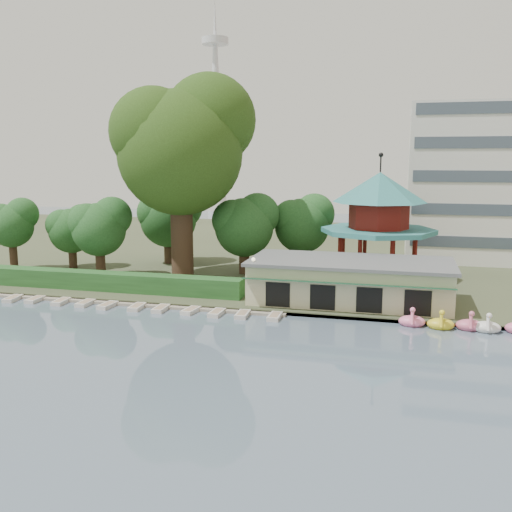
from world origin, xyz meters
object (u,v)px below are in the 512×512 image
(dock, at_px, (111,302))
(boathouse, at_px, (350,281))
(big_tree, at_px, (182,142))
(pavilion, at_px, (379,216))

(dock, distance_m, boathouse, 22.62)
(dock, relative_size, big_tree, 1.52)
(dock, xyz_separation_m, big_tree, (3.18, 11.02, 15.13))
(dock, relative_size, boathouse, 1.83)
(boathouse, xyz_separation_m, big_tree, (-18.82, 6.24, 12.88))
(pavilion, relative_size, big_tree, 0.61)
(pavilion, bearing_deg, big_tree, -169.70)
(big_tree, bearing_deg, dock, -106.11)
(boathouse, xyz_separation_m, pavilion, (2.00, 10.03, 5.11))
(dock, xyz_separation_m, pavilion, (24.00, 14.80, 7.36))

